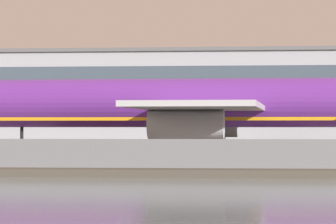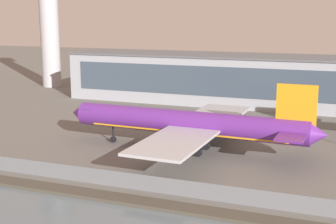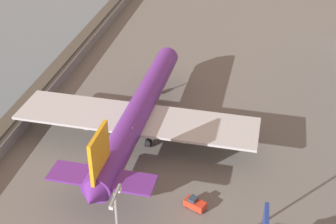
{
  "view_description": "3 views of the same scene",
  "coord_description": "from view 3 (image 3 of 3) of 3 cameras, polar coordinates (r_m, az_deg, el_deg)",
  "views": [
    {
      "loc": [
        12.07,
        -83.14,
        3.18
      ],
      "look_at": [
        3.35,
        3.69,
        4.54
      ],
      "focal_mm": 105.0,
      "sensor_mm": 36.0,
      "label": 1
    },
    {
      "loc": [
        31.68,
        -73.8,
        24.5
      ],
      "look_at": [
        -1.96,
        13.88,
        5.22
      ],
      "focal_mm": 50.0,
      "sensor_mm": 36.0,
      "label": 2
    },
    {
      "loc": [
        72.74,
        24.08,
        49.39
      ],
      "look_at": [
        -0.4,
        9.37,
        2.01
      ],
      "focal_mm": 50.0,
      "sensor_mm": 36.0,
      "label": 3
    }
  ],
  "objects": [
    {
      "name": "perimeter_fence",
      "position": [
        96.03,
        -15.06,
        1.06
      ],
      "size": [
        280.0,
        0.1,
        2.37
      ],
      "color": "slate",
      "rests_on": "ground"
    },
    {
      "name": "ground_plane",
      "position": [
        91.17,
        -5.83,
        -0.57
      ],
      "size": [
        500.0,
        500.0,
        0.0
      ],
      "primitive_type": "plane",
      "color": "#66635E"
    },
    {
      "name": "shoreline_seawall",
      "position": [
        98.46,
        -17.35,
        0.85
      ],
      "size": [
        320.0,
        3.0,
        0.5
      ],
      "color": "#474238",
      "rests_on": "ground"
    },
    {
      "name": "cargo_jet_purple",
      "position": [
        82.44,
        -3.63,
        -0.07
      ],
      "size": [
        49.47,
        42.61,
        13.62
      ],
      "color": "#602889",
      "rests_on": "ground"
    },
    {
      "name": "baggage_tug",
      "position": [
        70.65,
        3.3,
        -11.1
      ],
      "size": [
        2.78,
        3.58,
        1.8
      ],
      "color": "red",
      "rests_on": "ground"
    }
  ]
}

